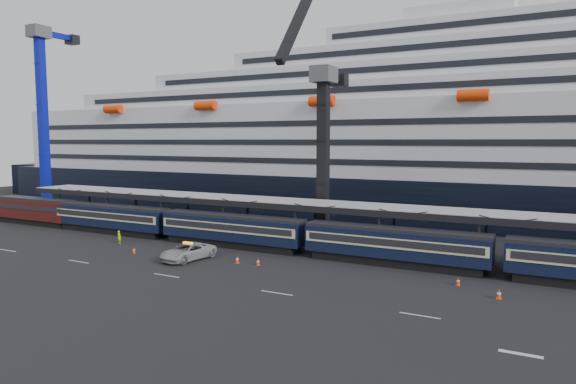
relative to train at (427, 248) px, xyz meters
The scene contains 13 objects.
ground 11.25m from the train, 65.06° to the right, with size 260.00×260.00×0.00m, color black.
train is the anchor object (origin of this frame).
canopy 6.85m from the train, 40.71° to the left, with size 130.00×6.25×5.53m.
cruise_ship 37.56m from the train, 84.34° to the left, with size 214.09×28.84×34.00m.
crane_blue 69.64m from the train, behind, with size 4.50×19.91×52.01m.
crane_dark_near 20.10m from the train, 150.76° to the left, with size 4.50×17.75×35.08m.
pickup_truck 24.98m from the train, 161.48° to the right, with size 2.96×6.42×1.78m, color #9DA0A4.
worker 37.11m from the train, behind, with size 0.60×0.39×1.65m, color #BFEE0C.
traffic_cone_a 32.29m from the train, 165.25° to the right, with size 0.37×0.37×0.73m.
traffic_cone_b 17.11m from the train, 157.52° to the right, with size 0.39×0.39×0.79m.
traffic_cone_c 19.42m from the train, 159.76° to the right, with size 0.41×0.41×0.81m.
traffic_cone_d 6.16m from the train, 50.23° to the right, with size 0.38×0.38×0.76m.
traffic_cone_e 10.32m from the train, 43.56° to the right, with size 0.43×0.43×0.86m.
Camera 1 is at (6.44, -40.80, 12.81)m, focal length 32.00 mm.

